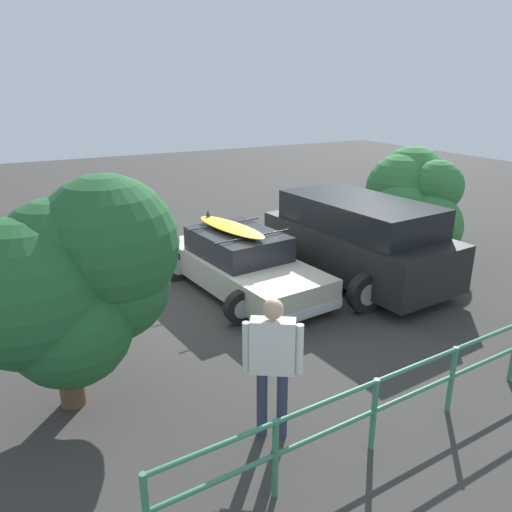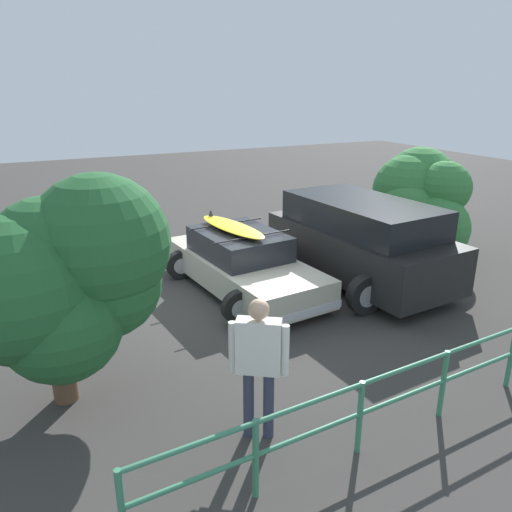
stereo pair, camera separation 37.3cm
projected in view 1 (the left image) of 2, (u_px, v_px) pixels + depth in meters
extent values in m
cube|color=#383533|center=(226.00, 297.00, 10.28)|extent=(44.00, 44.00, 0.02)
cube|color=#B7B29E|center=(242.00, 270.00, 10.46)|extent=(2.11, 4.37, 0.56)
cube|color=#23262B|center=(238.00, 244.00, 10.42)|extent=(1.69, 2.16, 0.51)
cube|color=silver|center=(305.00, 312.00, 8.90)|extent=(1.73, 0.27, 0.14)
cube|color=silver|center=(197.00, 251.00, 12.13)|extent=(1.73, 0.27, 0.14)
cylinder|color=black|center=(314.00, 287.00, 9.94)|extent=(0.65, 0.18, 0.65)
cylinder|color=#99999E|center=(314.00, 287.00, 9.94)|extent=(0.36, 0.19, 0.36)
cylinder|color=black|center=(241.00, 307.00, 9.03)|extent=(0.65, 0.18, 0.65)
cylinder|color=#99999E|center=(241.00, 307.00, 9.03)|extent=(0.36, 0.19, 0.36)
cylinder|color=black|center=(244.00, 252.00, 11.99)|extent=(0.65, 0.18, 0.65)
cylinder|color=#99999E|center=(244.00, 252.00, 11.99)|extent=(0.36, 0.19, 0.36)
cylinder|color=black|center=(178.00, 266.00, 11.07)|extent=(0.65, 0.18, 0.65)
cylinder|color=#99999E|center=(178.00, 266.00, 11.07)|extent=(0.36, 0.19, 0.36)
cylinder|color=black|center=(253.00, 237.00, 9.89)|extent=(1.78, 0.21, 0.03)
cylinder|color=black|center=(224.00, 224.00, 10.76)|extent=(1.78, 0.21, 0.03)
ellipsoid|color=yellow|center=(231.00, 227.00, 10.34)|extent=(0.93, 2.23, 0.09)
cone|color=black|center=(208.00, 213.00, 10.95)|extent=(0.10, 0.10, 0.14)
cube|color=black|center=(357.00, 248.00, 10.93)|extent=(2.29, 4.51, 0.97)
cube|color=black|center=(359.00, 213.00, 10.67)|extent=(2.06, 3.54, 0.61)
cylinder|color=black|center=(294.00, 221.00, 12.71)|extent=(0.71, 0.23, 0.70)
cylinder|color=black|center=(434.00, 273.00, 10.51)|extent=(0.77, 0.22, 0.77)
cylinder|color=#99999E|center=(434.00, 273.00, 10.51)|extent=(0.43, 0.23, 0.43)
cylinder|color=black|center=(366.00, 293.00, 9.49)|extent=(0.77, 0.22, 0.77)
cylinder|color=#99999E|center=(366.00, 293.00, 9.49)|extent=(0.43, 0.23, 0.43)
cylinder|color=black|center=(348.00, 241.00, 12.59)|extent=(0.77, 0.22, 0.77)
cylinder|color=#99999E|center=(348.00, 241.00, 12.59)|extent=(0.43, 0.23, 0.43)
cylinder|color=black|center=(285.00, 255.00, 11.57)|extent=(0.77, 0.22, 0.77)
cylinder|color=#99999E|center=(285.00, 255.00, 11.57)|extent=(0.43, 0.23, 0.43)
cylinder|color=#33384C|center=(282.00, 404.00, 6.10)|extent=(0.13, 0.13, 0.91)
cylinder|color=#33384C|center=(262.00, 403.00, 6.12)|extent=(0.13, 0.13, 0.91)
cube|color=silver|center=(273.00, 346.00, 5.84)|extent=(0.56, 0.47, 0.68)
sphere|color=#D6A884|center=(273.00, 309.00, 5.69)|extent=(0.25, 0.25, 0.25)
cylinder|color=silver|center=(299.00, 350.00, 5.83)|extent=(0.09, 0.09, 0.64)
cylinder|color=silver|center=(246.00, 347.00, 5.88)|extent=(0.09, 0.09, 0.64)
cylinder|color=#387F5B|center=(451.00, 380.00, 6.55)|extent=(0.07, 0.07, 0.96)
cylinder|color=#387F5B|center=(374.00, 415.00, 5.86)|extent=(0.07, 0.07, 0.96)
cylinder|color=#387F5B|center=(275.00, 459.00, 5.17)|extent=(0.07, 0.07, 0.96)
cylinder|color=#387F5B|center=(456.00, 349.00, 6.40)|extent=(8.34, 0.53, 0.06)
cylinder|color=#387F5B|center=(452.00, 377.00, 6.53)|extent=(8.34, 0.53, 0.06)
cylinder|color=brown|center=(72.00, 383.00, 6.76)|extent=(0.33, 0.33, 0.63)
sphere|color=#235B2D|center=(30.00, 292.00, 6.01)|extent=(1.89, 1.89, 1.89)
sphere|color=#235B2D|center=(108.00, 245.00, 6.42)|extent=(1.84, 1.84, 1.84)
sphere|color=#235B2D|center=(113.00, 284.00, 6.60)|extent=(1.51, 1.51, 1.51)
sphere|color=#235B2D|center=(55.00, 257.00, 6.17)|extent=(1.47, 1.47, 1.47)
sphere|color=#235B2D|center=(70.00, 326.00, 6.22)|extent=(1.56, 1.56, 1.56)
cylinder|color=brown|center=(414.00, 240.00, 13.13)|extent=(0.34, 0.34, 0.49)
sphere|color=#387F3D|center=(411.00, 182.00, 13.21)|extent=(1.90, 1.90, 1.90)
sphere|color=#387F3D|center=(437.00, 186.00, 12.44)|extent=(1.32, 1.32, 1.32)
sphere|color=#387F3D|center=(429.00, 227.00, 12.40)|extent=(1.66, 1.66, 1.66)
sphere|color=#387F3D|center=(413.00, 211.00, 12.91)|extent=(1.29, 1.29, 1.29)
sphere|color=#387F3D|center=(409.00, 220.00, 12.50)|extent=(1.43, 1.43, 1.43)
sphere|color=#387F3D|center=(401.00, 214.00, 12.68)|extent=(1.67, 1.67, 1.67)
sphere|color=#387F3D|center=(400.00, 188.00, 12.99)|extent=(1.79, 1.79, 1.79)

